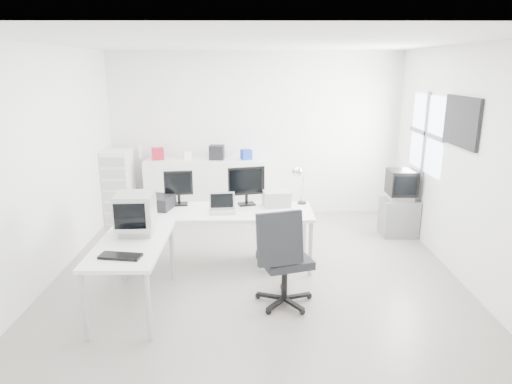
{
  "coord_description": "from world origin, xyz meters",
  "views": [
    {
      "loc": [
        -0.04,
        -5.38,
        2.53
      ],
      "look_at": [
        0.0,
        0.2,
        1.0
      ],
      "focal_mm": 32.0,
      "sensor_mm": 36.0,
      "label": 1
    }
  ],
  "objects_px": {
    "sideboard": "(206,188)",
    "filing_cabinet": "(119,186)",
    "tv_cabinet": "(399,217)",
    "main_desk": "(220,238)",
    "crt_tv": "(401,185)",
    "crt_monitor": "(135,213)",
    "lcd_monitor_large": "(246,186)",
    "laptop": "(222,204)",
    "laser_printer": "(276,198)",
    "side_desk": "(134,275)",
    "drawer_pedestal": "(273,241)",
    "office_chair": "(285,255)",
    "inkjet_printer": "(154,202)",
    "lcd_monitor_small": "(179,188)"
  },
  "relations": [
    {
      "from": "sideboard",
      "to": "filing_cabinet",
      "type": "relative_size",
      "value": 1.67
    },
    {
      "from": "tv_cabinet",
      "to": "filing_cabinet",
      "type": "distance_m",
      "value": 4.57
    },
    {
      "from": "main_desk",
      "to": "crt_tv",
      "type": "height_order",
      "value": "crt_tv"
    },
    {
      "from": "crt_tv",
      "to": "crt_monitor",
      "type": "bearing_deg",
      "value": -151.37
    },
    {
      "from": "lcd_monitor_large",
      "to": "sideboard",
      "type": "xyz_separation_m",
      "value": [
        -0.72,
        1.77,
        -0.5
      ]
    },
    {
      "from": "laptop",
      "to": "laser_printer",
      "type": "relative_size",
      "value": 1.07
    },
    {
      "from": "sideboard",
      "to": "crt_monitor",
      "type": "bearing_deg",
      "value": -99.41
    },
    {
      "from": "crt_tv",
      "to": "side_desk",
      "type": "bearing_deg",
      "value": -148.35
    },
    {
      "from": "sideboard",
      "to": "filing_cabinet",
      "type": "height_order",
      "value": "filing_cabinet"
    },
    {
      "from": "laptop",
      "to": "sideboard",
      "type": "distance_m",
      "value": 2.19
    },
    {
      "from": "laser_printer",
      "to": "tv_cabinet",
      "type": "bearing_deg",
      "value": 16.56
    },
    {
      "from": "drawer_pedestal",
      "to": "sideboard",
      "type": "bearing_deg",
      "value": 118.6
    },
    {
      "from": "laser_printer",
      "to": "office_chair",
      "type": "relative_size",
      "value": 0.31
    },
    {
      "from": "side_desk",
      "to": "tv_cabinet",
      "type": "relative_size",
      "value": 2.44
    },
    {
      "from": "lcd_monitor_large",
      "to": "filing_cabinet",
      "type": "xyz_separation_m",
      "value": [
        -2.15,
        1.54,
        -0.4
      ]
    },
    {
      "from": "tv_cabinet",
      "to": "crt_tv",
      "type": "xyz_separation_m",
      "value": [
        0.0,
        0.0,
        0.51
      ]
    },
    {
      "from": "side_desk",
      "to": "inkjet_printer",
      "type": "xyz_separation_m",
      "value": [
        0.0,
        1.2,
        0.46
      ]
    },
    {
      "from": "drawer_pedestal",
      "to": "office_chair",
      "type": "bearing_deg",
      "value": -85.72
    },
    {
      "from": "lcd_monitor_large",
      "to": "laser_printer",
      "type": "xyz_separation_m",
      "value": [
        0.4,
        -0.03,
        -0.16
      ]
    },
    {
      "from": "side_desk",
      "to": "drawer_pedestal",
      "type": "distance_m",
      "value": 1.93
    },
    {
      "from": "side_desk",
      "to": "crt_tv",
      "type": "height_order",
      "value": "crt_tv"
    },
    {
      "from": "lcd_monitor_small",
      "to": "filing_cabinet",
      "type": "relative_size",
      "value": 0.39
    },
    {
      "from": "side_desk",
      "to": "drawer_pedestal",
      "type": "height_order",
      "value": "side_desk"
    },
    {
      "from": "drawer_pedestal",
      "to": "sideboard",
      "type": "height_order",
      "value": "sideboard"
    },
    {
      "from": "lcd_monitor_small",
      "to": "office_chair",
      "type": "xyz_separation_m",
      "value": [
        1.33,
        -1.29,
        -0.42
      ]
    },
    {
      "from": "laser_printer",
      "to": "crt_monitor",
      "type": "xyz_separation_m",
      "value": [
        -1.6,
        -1.07,
        0.15
      ]
    },
    {
      "from": "laser_printer",
      "to": "office_chair",
      "type": "xyz_separation_m",
      "value": [
        0.03,
        -1.26,
        -0.28
      ]
    },
    {
      "from": "side_desk",
      "to": "tv_cabinet",
      "type": "height_order",
      "value": "side_desk"
    },
    {
      "from": "office_chair",
      "to": "filing_cabinet",
      "type": "height_order",
      "value": "filing_cabinet"
    },
    {
      "from": "inkjet_printer",
      "to": "sideboard",
      "type": "relative_size",
      "value": 0.23
    },
    {
      "from": "side_desk",
      "to": "lcd_monitor_large",
      "type": "relative_size",
      "value": 2.73
    },
    {
      "from": "lcd_monitor_small",
      "to": "crt_monitor",
      "type": "height_order",
      "value": "crt_monitor"
    },
    {
      "from": "crt_tv",
      "to": "filing_cabinet",
      "type": "xyz_separation_m",
      "value": [
        -4.5,
        0.71,
        -0.19
      ]
    },
    {
      "from": "inkjet_printer",
      "to": "crt_tv",
      "type": "bearing_deg",
      "value": 28.0
    },
    {
      "from": "crt_monitor",
      "to": "crt_tv",
      "type": "relative_size",
      "value": 0.98
    },
    {
      "from": "filing_cabinet",
      "to": "tv_cabinet",
      "type": "bearing_deg",
      "value": -8.92
    },
    {
      "from": "main_desk",
      "to": "laser_printer",
      "type": "distance_m",
      "value": 0.91
    },
    {
      "from": "office_chair",
      "to": "side_desk",
      "type": "bearing_deg",
      "value": 164.86
    },
    {
      "from": "laser_printer",
      "to": "lcd_monitor_large",
      "type": "bearing_deg",
      "value": 168.3
    },
    {
      "from": "laptop",
      "to": "office_chair",
      "type": "bearing_deg",
      "value": -57.81
    },
    {
      "from": "laser_printer",
      "to": "office_chair",
      "type": "height_order",
      "value": "office_chair"
    },
    {
      "from": "lcd_monitor_large",
      "to": "laptop",
      "type": "xyz_separation_m",
      "value": [
        -0.3,
        -0.35,
        -0.14
      ]
    },
    {
      "from": "office_chair",
      "to": "sideboard",
      "type": "height_order",
      "value": "office_chair"
    },
    {
      "from": "crt_tv",
      "to": "sideboard",
      "type": "relative_size",
      "value": 0.25
    },
    {
      "from": "inkjet_printer",
      "to": "tv_cabinet",
      "type": "bearing_deg",
      "value": 28.0
    },
    {
      "from": "side_desk",
      "to": "inkjet_printer",
      "type": "bearing_deg",
      "value": 90.0
    },
    {
      "from": "crt_monitor",
      "to": "filing_cabinet",
      "type": "xyz_separation_m",
      "value": [
        -0.95,
        2.64,
        -0.39
      ]
    },
    {
      "from": "laptop",
      "to": "crt_tv",
      "type": "distance_m",
      "value": 2.9
    },
    {
      "from": "laser_printer",
      "to": "laptop",
      "type": "bearing_deg",
      "value": -162.85
    },
    {
      "from": "office_chair",
      "to": "laptop",
      "type": "bearing_deg",
      "value": 110.62
    }
  ]
}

